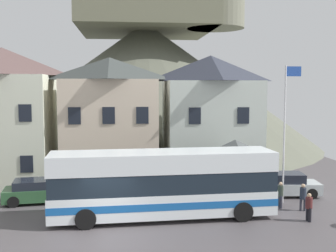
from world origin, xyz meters
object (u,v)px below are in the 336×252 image
townhouse_02 (210,117)px  hilltop_castle (147,77)px  pedestrian_00 (280,194)px  pedestrian_02 (309,206)px  parked_car_01 (286,185)px  townhouse_00 (4,115)px  pedestrian_03 (257,191)px  parked_car_02 (37,191)px  pedestrian_01 (303,195)px  bus_shelter (235,149)px  transit_bus (163,185)px  public_bench (229,182)px  townhouse_01 (110,120)px  flagpole (286,125)px

townhouse_02 → hilltop_castle: hilltop_castle is taller
pedestrian_00 → pedestrian_02: 2.46m
parked_car_01 → hilltop_castle: bearing=113.2°
townhouse_00 → pedestrian_03: (15.98, -7.83, -3.92)m
parked_car_02 → pedestrian_02: 15.08m
townhouse_02 → pedestrian_01: townhouse_02 is taller
bus_shelter → pedestrian_00: 3.83m
transit_bus → townhouse_02: bearing=62.0°
bus_shelter → pedestrian_00: bearing=-52.1°
hilltop_castle → public_bench: 23.29m
parked_car_01 → pedestrian_00: bearing=-111.5°
pedestrian_00 → pedestrian_03: same height
pedestrian_02 → pedestrian_03: bearing=117.7°
parked_car_01 → townhouse_00: bearing=168.0°
pedestrian_01 → pedestrian_03: pedestrian_01 is taller
parked_car_01 → pedestrian_03: size_ratio=2.77×
townhouse_02 → pedestrian_03: (1.24, -7.35, -3.68)m
pedestrian_00 → pedestrian_03: size_ratio=1.00×
townhouse_00 → townhouse_01: 7.53m
transit_bus → pedestrian_00: bearing=6.6°
townhouse_00 → public_bench: size_ratio=5.76×
bus_shelter → parked_car_02: bearing=179.5°
parked_car_02 → transit_bus: bearing=-34.5°
townhouse_00 → pedestrian_02: (17.61, -10.94, -3.97)m
parked_car_02 → pedestrian_03: pedestrian_03 is taller
townhouse_01 → public_bench: (7.88, -3.08, -3.91)m
townhouse_00 → flagpole: (17.66, -7.54, -0.18)m
townhouse_00 → pedestrian_02: 21.11m
townhouse_01 → bus_shelter: 9.38m
bus_shelter → flagpole: bearing=-30.5°
public_bench → pedestrian_03: bearing=-80.9°
bus_shelter → pedestrian_01: bearing=-46.8°
pedestrian_01 → pedestrian_03: (-2.09, 1.36, -0.06)m
transit_bus → pedestrian_01: (7.65, 0.45, -0.86)m
parked_car_01 → pedestrian_03: bearing=-136.6°
townhouse_01 → pedestrian_02: townhouse_01 is taller
pedestrian_03 → bus_shelter: bearing=115.7°
pedestrian_02 → townhouse_01: bearing=135.0°
bus_shelter → pedestrian_02: (2.49, -4.89, -2.19)m
hilltop_castle → pedestrian_00: 27.90m
townhouse_02 → pedestrian_00: size_ratio=6.13×
pedestrian_00 → flagpole: flagpole is taller
parked_car_01 → flagpole: 4.22m
pedestrian_02 → parked_car_01: bearing=81.1°
hilltop_castle → pedestrian_03: (4.94, -25.59, -7.07)m
townhouse_02 → public_bench: townhouse_02 is taller
public_bench → townhouse_00: bearing=165.8°
transit_bus → public_bench: bearing=46.6°
townhouse_02 → parked_car_02: 13.16m
townhouse_02 → pedestrian_02: (2.88, -10.46, -3.73)m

